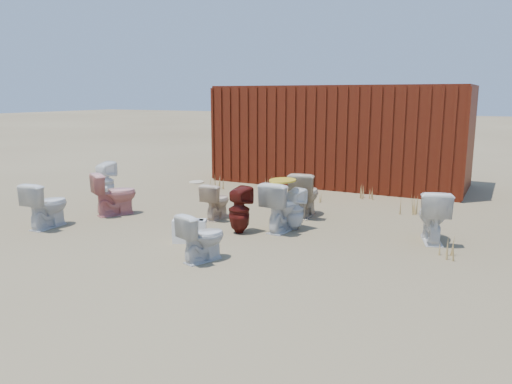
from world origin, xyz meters
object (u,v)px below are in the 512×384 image
at_px(toilet_back_yellowlid, 282,206).
at_px(toilet_front_e, 433,216).
at_px(toilet_front_pink, 115,194).
at_px(toilet_back_beige_right, 305,194).
at_px(toilet_back_e, 294,209).
at_px(loose_tank, 190,231).
at_px(toilet_front_c, 202,237).
at_px(toilet_front_maroon, 239,210).
at_px(shipping_container, 341,135).
at_px(toilet_back_beige_left, 216,201).
at_px(toilet_back_a, 105,182).
at_px(toilet_front_a, 47,205).

bearing_deg(toilet_back_yellowlid, toilet_front_e, -162.76).
relative_size(toilet_front_pink, toilet_back_beige_right, 0.96).
relative_size(toilet_back_e, loose_tank, 1.37).
relative_size(toilet_front_c, toilet_back_e, 0.96).
distance_m(toilet_front_maroon, toilet_back_beige_right, 1.63).
distance_m(toilet_back_beige_right, toilet_back_e, 0.98).
relative_size(toilet_front_c, toilet_back_yellowlid, 0.80).
bearing_deg(toilet_back_e, toilet_front_pink, 26.08).
bearing_deg(shipping_container, toilet_front_e, -56.60).
bearing_deg(toilet_back_beige_right, toilet_front_maroon, 65.08).
xyz_separation_m(toilet_front_c, loose_tank, (-0.64, 0.62, -0.15)).
xyz_separation_m(toilet_back_beige_left, toilet_back_yellowlid, (1.37, -0.19, 0.09)).
bearing_deg(toilet_back_a, loose_tank, 157.17).
bearing_deg(toilet_front_e, toilet_front_a, 3.55).
bearing_deg(toilet_front_maroon, loose_tank, 75.25).
height_order(toilet_back_beige_left, toilet_back_beige_right, toilet_back_beige_right).
bearing_deg(toilet_front_e, toilet_front_c, 25.93).
height_order(toilet_back_yellowlid, toilet_back_e, toilet_back_yellowlid).
relative_size(toilet_front_pink, toilet_back_e, 1.15).
bearing_deg(toilet_back_a, toilet_front_e, -175.25).
xyz_separation_m(toilet_front_c, toilet_front_maroon, (-0.23, 1.41, 0.05)).
relative_size(toilet_back_beige_left, toilet_back_e, 0.94).
distance_m(toilet_front_pink, toilet_back_yellowlid, 3.22).
height_order(toilet_front_e, toilet_back_yellowlid, toilet_back_yellowlid).
bearing_deg(toilet_back_beige_left, shipping_container, -102.20).
distance_m(shipping_container, toilet_back_yellowlid, 4.92).
height_order(toilet_back_a, loose_tank, toilet_back_a).
bearing_deg(loose_tank, toilet_back_beige_right, 42.40).
distance_m(toilet_front_c, toilet_back_yellowlid, 1.89).
bearing_deg(toilet_back_yellowlid, shipping_container, -77.73).
relative_size(toilet_back_yellowlid, toilet_back_e, 1.20).
distance_m(shipping_container, toilet_back_beige_right, 3.85).
xyz_separation_m(toilet_back_beige_left, loose_tank, (0.41, -1.43, -0.15)).
bearing_deg(shipping_container, toilet_front_pink, -116.35).
height_order(toilet_front_a, toilet_front_c, toilet_front_a).
bearing_deg(toilet_back_e, toilet_front_a, 41.95).
bearing_deg(toilet_front_maroon, toilet_front_a, 34.02).
height_order(toilet_front_a, toilet_front_e, toilet_front_e).
xyz_separation_m(toilet_front_pink, toilet_front_maroon, (2.65, -0.03, -0.02)).
bearing_deg(toilet_front_maroon, shipping_container, -76.64).
bearing_deg(loose_tank, toilet_back_beige_left, 79.93).
bearing_deg(toilet_front_pink, toilet_back_yellowlid, -142.50).
xyz_separation_m(toilet_back_a, loose_tank, (3.24, -1.62, -0.24)).
bearing_deg(toilet_front_a, toilet_back_beige_left, -143.60).
relative_size(toilet_front_a, toilet_back_e, 1.13).
xyz_separation_m(shipping_container, loose_tank, (-0.36, -6.07, -1.02)).
height_order(toilet_front_maroon, toilet_front_e, toilet_front_e).
xyz_separation_m(toilet_front_a, toilet_front_c, (3.25, -0.24, -0.06)).
bearing_deg(toilet_front_e, toilet_back_e, -6.97).
height_order(toilet_front_pink, toilet_back_e, toilet_front_pink).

